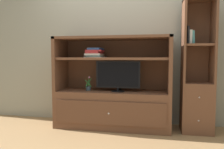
{
  "coord_description": "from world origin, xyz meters",
  "views": [
    {
      "loc": [
        0.63,
        -2.89,
        1.05
      ],
      "look_at": [
        0.0,
        0.35,
        0.8
      ],
      "focal_mm": 35.96,
      "sensor_mm": 36.0,
      "label": 1
    }
  ],
  "objects_px": {
    "magazine_stack": "(95,53)",
    "potted_plant": "(89,87)",
    "bookshelf_tall": "(197,88)",
    "tv_monitor": "(118,76)",
    "media_console": "(113,98)",
    "upright_book_row": "(190,37)"
  },
  "relations": [
    {
      "from": "tv_monitor",
      "to": "potted_plant",
      "type": "bearing_deg",
      "value": 175.83
    },
    {
      "from": "media_console",
      "to": "tv_monitor",
      "type": "distance_m",
      "value": 0.37
    },
    {
      "from": "magazine_stack",
      "to": "bookshelf_tall",
      "type": "distance_m",
      "value": 1.55
    },
    {
      "from": "media_console",
      "to": "bookshelf_tall",
      "type": "height_order",
      "value": "bookshelf_tall"
    },
    {
      "from": "upright_book_row",
      "to": "potted_plant",
      "type": "bearing_deg",
      "value": -179.03
    },
    {
      "from": "bookshelf_tall",
      "to": "upright_book_row",
      "type": "distance_m",
      "value": 0.72
    },
    {
      "from": "tv_monitor",
      "to": "magazine_stack",
      "type": "xyz_separation_m",
      "value": [
        -0.36,
        0.05,
        0.33
      ]
    },
    {
      "from": "magazine_stack",
      "to": "potted_plant",
      "type": "bearing_deg",
      "value": -169.69
    },
    {
      "from": "media_console",
      "to": "bookshelf_tall",
      "type": "xyz_separation_m",
      "value": [
        1.2,
        0.0,
        0.19
      ]
    },
    {
      "from": "magazine_stack",
      "to": "bookshelf_tall",
      "type": "height_order",
      "value": "bookshelf_tall"
    },
    {
      "from": "bookshelf_tall",
      "to": "media_console",
      "type": "bearing_deg",
      "value": -179.87
    },
    {
      "from": "magazine_stack",
      "to": "upright_book_row",
      "type": "height_order",
      "value": "upright_book_row"
    },
    {
      "from": "bookshelf_tall",
      "to": "potted_plant",
      "type": "bearing_deg",
      "value": -178.77
    },
    {
      "from": "magazine_stack",
      "to": "bookshelf_tall",
      "type": "relative_size",
      "value": 0.18
    },
    {
      "from": "potted_plant",
      "to": "magazine_stack",
      "type": "relative_size",
      "value": 0.64
    },
    {
      "from": "potted_plant",
      "to": "magazine_stack",
      "type": "distance_m",
      "value": 0.53
    },
    {
      "from": "media_console",
      "to": "tv_monitor",
      "type": "xyz_separation_m",
      "value": [
        0.09,
        -0.06,
        0.35
      ]
    },
    {
      "from": "media_console",
      "to": "bookshelf_tall",
      "type": "relative_size",
      "value": 0.92
    },
    {
      "from": "tv_monitor",
      "to": "bookshelf_tall",
      "type": "height_order",
      "value": "bookshelf_tall"
    },
    {
      "from": "tv_monitor",
      "to": "magazine_stack",
      "type": "bearing_deg",
      "value": 171.83
    },
    {
      "from": "potted_plant",
      "to": "magazine_stack",
      "type": "xyz_separation_m",
      "value": [
        0.1,
        0.02,
        0.52
      ]
    },
    {
      "from": "potted_plant",
      "to": "magazine_stack",
      "type": "bearing_deg",
      "value": 10.31
    }
  ]
}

